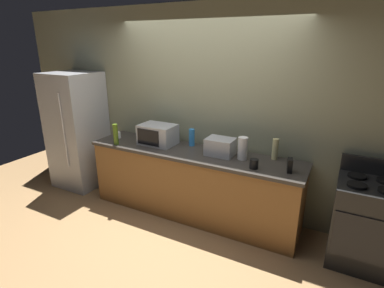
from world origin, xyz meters
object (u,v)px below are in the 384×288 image
at_px(paper_towel_roll, 243,148).
at_px(bottle_olive_oil, 116,134).
at_px(refrigerator, 78,131).
at_px(mug_black, 254,164).
at_px(stove_range, 364,223).
at_px(toaster_oven, 220,147).
at_px(mug_white, 118,135).
at_px(bottle_vinegar, 275,149).
at_px(cordless_phone, 290,165).
at_px(bottle_spray_cleaner, 192,137).
at_px(microwave, 158,134).

height_order(paper_towel_roll, bottle_olive_oil, bottle_olive_oil).
relative_size(refrigerator, mug_black, 16.46).
relative_size(paper_towel_roll, mug_black, 2.47).
xyz_separation_m(stove_range, toaster_oven, (-1.64, 0.06, 0.54)).
relative_size(toaster_oven, mug_black, 3.11).
height_order(refrigerator, bottle_olive_oil, refrigerator).
distance_m(bottle_olive_oil, mug_white, 0.31).
xyz_separation_m(refrigerator, bottle_vinegar, (3.04, 0.22, 0.13)).
height_order(cordless_phone, mug_white, cordless_phone).
bearing_deg(mug_white, bottle_vinegar, 5.73).
distance_m(stove_range, bottle_spray_cleaner, 2.19).
bearing_deg(mug_white, cordless_phone, -1.69).
distance_m(bottle_olive_oil, bottle_vinegar, 2.09).
height_order(bottle_vinegar, mug_black, bottle_vinegar).
relative_size(toaster_oven, paper_towel_roll, 1.26).
bearing_deg(stove_range, paper_towel_roll, 177.87).
xyz_separation_m(toaster_oven, bottle_olive_oil, (-1.41, -0.29, 0.04)).
xyz_separation_m(toaster_oven, bottle_vinegar, (0.63, 0.16, 0.02)).
relative_size(paper_towel_roll, bottle_olive_oil, 0.95).
relative_size(stove_range, bottle_spray_cleaner, 4.68).
height_order(toaster_oven, paper_towel_roll, paper_towel_roll).
relative_size(cordless_phone, bottle_olive_oil, 0.53).
bearing_deg(mug_white, refrigerator, 179.92).
height_order(toaster_oven, mug_black, toaster_oven).
xyz_separation_m(stove_range, mug_black, (-1.14, -0.16, 0.49)).
bearing_deg(microwave, bottle_spray_cleaner, 19.27).
bearing_deg(bottle_olive_oil, microwave, 29.49).
distance_m(paper_towel_roll, bottle_spray_cleaner, 0.78).
xyz_separation_m(bottle_spray_cleaner, bottle_vinegar, (1.10, 0.02, 0.01)).
relative_size(stove_range, paper_towel_roll, 4.00).
relative_size(bottle_spray_cleaner, bottle_olive_oil, 0.81).
relative_size(refrigerator, toaster_oven, 5.29).
xyz_separation_m(stove_range, cordless_phone, (-0.78, -0.07, 0.51)).
bearing_deg(microwave, mug_black, -8.52).
relative_size(stove_range, mug_black, 9.88).
height_order(refrigerator, stove_range, refrigerator).
bearing_deg(bottle_olive_oil, bottle_spray_cleaner, 24.88).
bearing_deg(stove_range, bottle_spray_cleaner, 174.52).
distance_m(stove_range, bottle_vinegar, 1.18).
bearing_deg(cordless_phone, stove_range, -8.61).
xyz_separation_m(microwave, paper_towel_roll, (1.20, 0.00, 0.00)).
distance_m(microwave, bottle_vinegar, 1.56).
xyz_separation_m(stove_range, bottle_spray_cleaner, (-2.11, 0.20, 0.55)).
relative_size(stove_range, microwave, 2.25).
height_order(bottle_olive_oil, bottle_vinegar, bottle_olive_oil).
relative_size(refrigerator, bottle_spray_cleaner, 7.80).
bearing_deg(paper_towel_roll, cordless_phone, -12.24).
bearing_deg(bottle_vinegar, bottle_spray_cleaner, -179.00).
bearing_deg(microwave, refrigerator, -178.16).
bearing_deg(bottle_vinegar, toaster_oven, -165.65).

